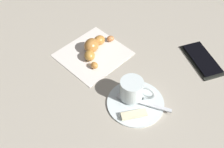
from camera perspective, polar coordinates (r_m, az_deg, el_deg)
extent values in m
plane|color=#A9A08F|center=(0.79, 0.14, 0.35)|extent=(1.80, 1.80, 0.00)
cylinder|color=silver|center=(0.72, 4.71, -5.67)|extent=(0.14, 0.14, 0.01)
cylinder|color=silver|center=(0.70, 3.91, -3.02)|extent=(0.06, 0.06, 0.05)
cylinder|color=#351C09|center=(0.70, 3.94, -2.72)|extent=(0.05, 0.05, 0.00)
torus|color=silver|center=(0.70, 6.80, -3.81)|extent=(0.04, 0.03, 0.04)
cube|color=silver|center=(0.71, 7.41, -6.08)|extent=(0.10, 0.07, 0.00)
ellipsoid|color=silver|center=(0.72, 1.98, -4.49)|extent=(0.03, 0.03, 0.01)
cube|color=beige|center=(0.69, 4.43, -8.01)|extent=(0.05, 0.07, 0.01)
cube|color=silver|center=(0.83, -4.06, 3.82)|extent=(0.19, 0.20, 0.00)
ellipsoid|color=#BF7643|center=(0.87, -0.30, 7.08)|extent=(0.03, 0.03, 0.02)
ellipsoid|color=#BB7A35|center=(0.85, -2.55, 6.74)|extent=(0.03, 0.04, 0.03)
ellipsoid|color=#B47435|center=(0.83, -4.11, 5.69)|extent=(0.06, 0.06, 0.04)
ellipsoid|color=#BE8436|center=(0.81, -4.49, 3.69)|extent=(0.05, 0.04, 0.03)
ellipsoid|color=#C57E38|center=(0.79, -3.53, 1.74)|extent=(0.02, 0.02, 0.02)
cube|color=black|center=(0.85, 17.52, 2.75)|extent=(0.16, 0.11, 0.01)
cube|color=black|center=(0.85, 17.60, 2.99)|extent=(0.14, 0.10, 0.00)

